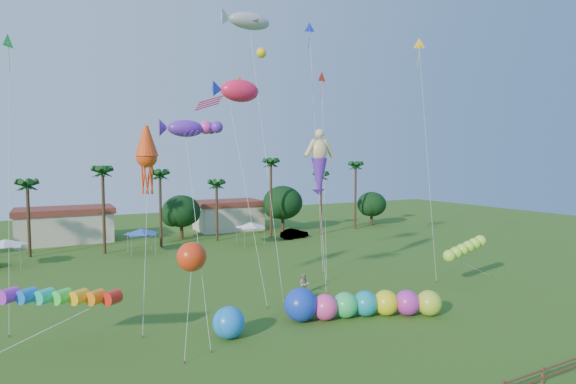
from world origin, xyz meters
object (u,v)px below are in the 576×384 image
spectator_b (304,284)px  blue_ball (229,322)px  car_b (294,234)px  caterpillar_inflatable (357,304)px

spectator_b → blue_ball: 10.77m
blue_ball → spectator_b: bearing=33.5°
car_b → blue_ball: size_ratio=2.07×
spectator_b → caterpillar_inflatable: (0.54, -6.75, 0.13)m
car_b → blue_ball: bearing=133.0°
spectator_b → blue_ball: blue_ball is taller
spectator_b → blue_ball: bearing=-99.6°
caterpillar_inflatable → blue_ball: caterpillar_inflatable is taller
spectator_b → caterpillar_inflatable: size_ratio=0.15×
caterpillar_inflatable → car_b: bearing=89.0°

